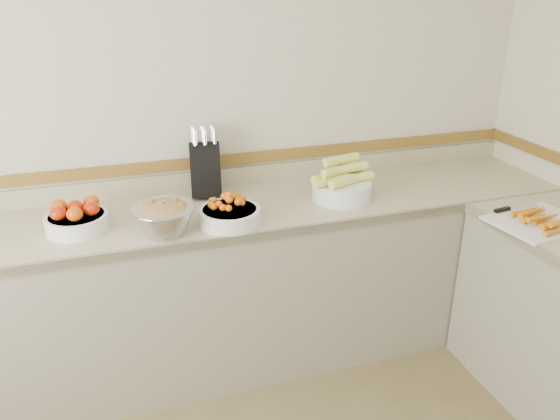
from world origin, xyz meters
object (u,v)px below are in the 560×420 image
object	(u,v)px
knife_block	(205,168)
tomato_bowl	(77,218)
cherry_tomato_bowl	(230,213)
corn_bowl	(342,185)
rhubarb_bowl	(164,217)
cutting_board	(540,221)

from	to	relation	value
knife_block	tomato_bowl	size ratio (longest dim) A/B	1.33
cherry_tomato_bowl	corn_bowl	distance (m)	0.64
rhubarb_bowl	cutting_board	size ratio (longest dim) A/B	0.62
knife_block	rhubarb_bowl	size ratio (longest dim) A/B	1.31
tomato_bowl	cherry_tomato_bowl	distance (m)	0.70
tomato_bowl	knife_block	bearing A→B (deg)	20.73
tomato_bowl	cutting_board	bearing A→B (deg)	-16.34
knife_block	cutting_board	bearing A→B (deg)	-30.90
tomato_bowl	cutting_board	size ratio (longest dim) A/B	0.61
rhubarb_bowl	cherry_tomato_bowl	bearing A→B (deg)	4.01
corn_bowl	cutting_board	distance (m)	0.96
cherry_tomato_bowl	cutting_board	size ratio (longest dim) A/B	0.63
knife_block	cutting_board	world-z (taller)	knife_block
tomato_bowl	rhubarb_bowl	bearing A→B (deg)	-24.43
tomato_bowl	cherry_tomato_bowl	xyz separation A→B (m)	(0.68, -0.15, -0.00)
cutting_board	corn_bowl	bearing A→B (deg)	142.57
knife_block	tomato_bowl	world-z (taller)	knife_block
tomato_bowl	corn_bowl	size ratio (longest dim) A/B	0.82
tomato_bowl	cherry_tomato_bowl	size ratio (longest dim) A/B	0.97
tomato_bowl	cherry_tomato_bowl	bearing A→B (deg)	-12.38
knife_block	rhubarb_bowl	distance (m)	0.50
cutting_board	cherry_tomato_bowl	bearing A→B (deg)	161.77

